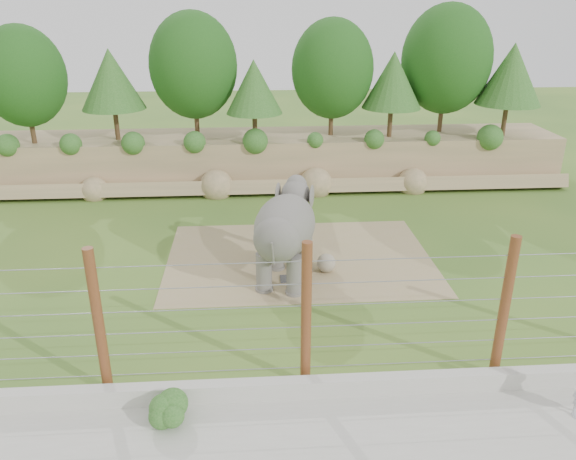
{
  "coord_description": "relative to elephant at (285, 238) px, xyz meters",
  "views": [
    {
      "loc": [
        -1.26,
        -16.33,
        9.25
      ],
      "look_at": [
        0.0,
        2.0,
        1.6
      ],
      "focal_mm": 35.0,
      "sensor_mm": 36.0,
      "label": 1
    }
  ],
  "objects": [
    {
      "name": "ground",
      "position": [
        0.16,
        -1.21,
        -1.62
      ],
      "size": [
        90.0,
        90.0,
        0.0
      ],
      "primitive_type": "plane",
      "color": "#3F6927",
      "rests_on": "ground"
    },
    {
      "name": "drain_grate",
      "position": [
        0.33,
        0.05,
        -1.59
      ],
      "size": [
        1.0,
        0.6,
        0.03
      ],
      "primitive_type": "cube",
      "color": "#262628",
      "rests_on": "dirt_patch"
    },
    {
      "name": "stone_ball",
      "position": [
        1.53,
        0.57,
        -1.26
      ],
      "size": [
        0.68,
        0.68,
        0.68
      ],
      "primitive_type": "sphere",
      "color": "gray",
      "rests_on": "dirt_patch"
    },
    {
      "name": "barrier_fence",
      "position": [
        0.16,
        -5.71,
        0.38
      ],
      "size": [
        20.26,
        0.26,
        4.0
      ],
      "color": "#632C18",
      "rests_on": "ground"
    },
    {
      "name": "back_embankment",
      "position": [
        0.75,
        11.47,
        2.34
      ],
      "size": [
        30.0,
        5.52,
        8.77
      ],
      "color": "#857754",
      "rests_on": "ground"
    },
    {
      "name": "dirt_patch",
      "position": [
        0.66,
        1.79,
        -1.61
      ],
      "size": [
        10.0,
        7.0,
        0.02
      ],
      "primitive_type": "cube",
      "color": "#9F8B5C",
      "rests_on": "ground"
    },
    {
      "name": "elephant",
      "position": [
        0.0,
        0.0,
        0.0
      ],
      "size": [
        2.81,
        4.33,
        3.24
      ],
      "primitive_type": null,
      "rotation": [
        0.0,
        0.0,
        -0.3
      ],
      "color": "#55524D",
      "rests_on": "ground"
    },
    {
      "name": "walkway_shrub",
      "position": [
        -3.21,
        -7.01,
        -1.23
      ],
      "size": [
        0.77,
        0.77,
        0.77
      ],
      "primitive_type": "sphere",
      "color": "#225A19",
      "rests_on": "walkway"
    },
    {
      "name": "retaining_wall",
      "position": [
        0.16,
        -6.21,
        -1.37
      ],
      "size": [
        26.0,
        0.35,
        0.5
      ],
      "primitive_type": "cube",
      "color": "#BBB8AC",
      "rests_on": "ground"
    },
    {
      "name": "walkway",
      "position": [
        0.16,
        -8.21,
        -1.62
      ],
      "size": [
        26.0,
        4.0,
        0.01
      ],
      "primitive_type": "cube",
      "color": "#BBB8AC",
      "rests_on": "ground"
    }
  ]
}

